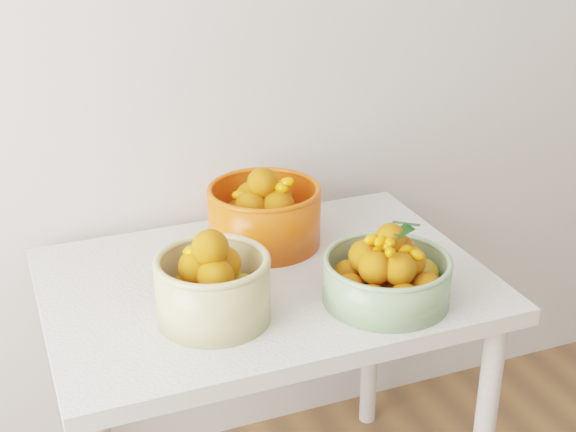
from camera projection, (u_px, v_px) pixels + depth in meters
name	position (u px, v px, depth m)	size (l,w,h in m)	color
table	(266.00, 313.00, 1.88)	(1.00, 0.70, 0.75)	silver
bowl_cream	(213.00, 285.00, 1.65)	(0.28, 0.28, 0.21)	tan
bowl_green	(387.00, 275.00, 1.72)	(0.29, 0.29, 0.18)	#78A06E
bowl_orange	(264.00, 214.00, 1.97)	(0.36, 0.36, 0.20)	#ED440D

